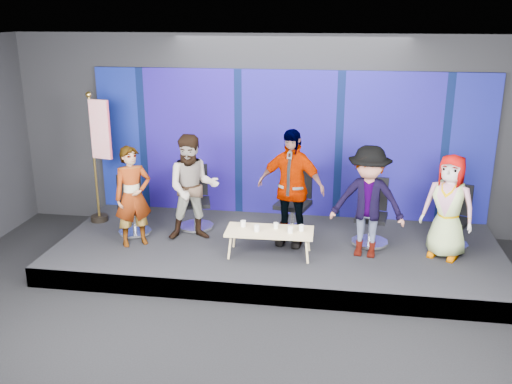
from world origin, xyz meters
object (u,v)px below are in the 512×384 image
panelist_d (368,202)px  coffee_table (270,232)px  chair_b (196,208)px  mug_d (290,230)px  chair_e (453,226)px  panelist_c (291,188)px  chair_d (371,223)px  panelist_a (133,196)px  mug_c (276,226)px  chair_c (294,210)px  mug_a (243,224)px  panelist_b (193,188)px  flag_stand (99,155)px  chair_a (133,214)px  panelist_e (448,207)px  mug_b (257,228)px  mug_e (301,228)px

panelist_d → coffee_table: 1.53m
chair_b → mug_d: chair_b is taller
mug_d → chair_e: bearing=19.6°
panelist_c → chair_d: bearing=23.7°
panelist_a → mug_c: bearing=-34.5°
panelist_c → panelist_a: bearing=-156.2°
panelist_a → chair_c: 2.64m
mug_a → panelist_b: bearing=156.1°
chair_c → flag_stand: (-3.34, -0.04, 0.83)m
chair_a → mug_c: (2.45, -0.47, 0.12)m
chair_b → panelist_e: 4.09m
chair_a → panelist_b: panelist_b is taller
chair_a → flag_stand: (-0.71, 0.42, 0.89)m
panelist_b → panelist_a: bearing=-172.2°
panelist_d → mug_d: 1.22m
chair_b → chair_e: chair_b is taller
chair_a → mug_b: chair_a is taller
chair_a → chair_b: bearing=-11.2°
chair_e → mug_e: size_ratio=10.70×
panelist_b → chair_e: size_ratio=1.77×
panelist_a → mug_d: size_ratio=17.01×
coffee_table → mug_a: 0.44m
chair_d → mug_e: 1.25m
panelist_c → mug_a: bearing=-133.9°
chair_b → mug_b: 1.61m
panelist_b → coffee_table: panelist_b is taller
chair_e → panelist_e: bearing=-86.6°
mug_d → panelist_a: bearing=176.4°
panelist_c → flag_stand: 3.37m
panelist_b → panelist_c: panelist_c is taller
chair_b → panelist_d: size_ratio=0.63×
mug_a → mug_c: 0.50m
chair_c → coffee_table: size_ratio=0.87×
panelist_a → mug_c: panelist_a is taller
chair_e → mug_e: bearing=-135.8°
panelist_a → panelist_e: (4.78, 0.26, -0.01)m
coffee_table → mug_e: mug_e is taller
chair_c → chair_e: 2.54m
panelist_b → panelist_c: bearing=-14.5°
panelist_a → panelist_c: panelist_c is taller
chair_e → flag_stand: 5.95m
chair_b → chair_c: chair_c is taller
chair_a → panelist_a: panelist_a is taller
chair_d → coffee_table: 1.69m
panelist_d → flag_stand: (-4.51, 0.76, 0.36)m
chair_e → flag_stand: (-5.88, 0.15, 0.89)m
panelist_b → panelist_e: 3.92m
panelist_c → panelist_e: (2.36, -0.14, -0.14)m
mug_b → mug_d: bearing=1.9°
chair_c → mug_d: chair_c is taller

